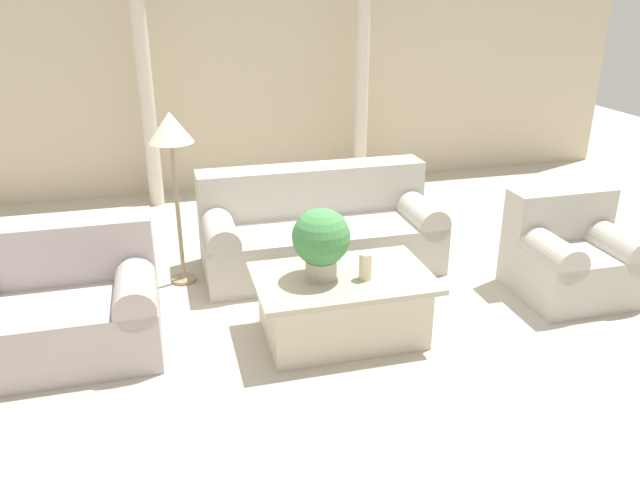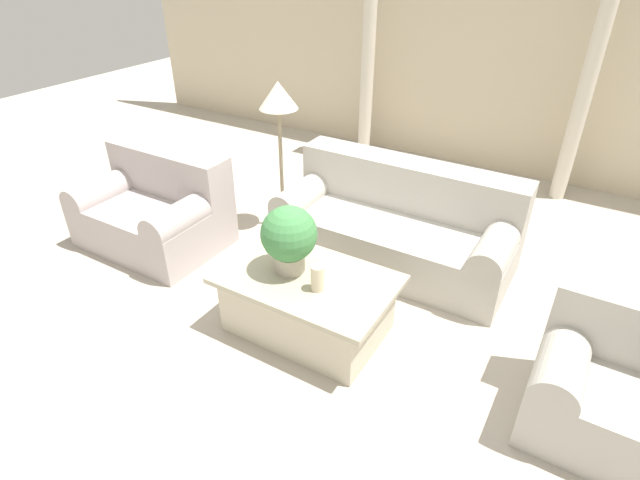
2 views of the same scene
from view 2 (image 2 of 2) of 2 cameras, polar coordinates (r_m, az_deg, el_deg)
ground_plane at (r=4.18m, az=-0.12°, el=-6.31°), size 16.00×16.00×0.00m
wall_back at (r=6.54m, az=16.84°, el=21.85°), size 10.00×0.06×3.20m
sofa_long at (r=4.53m, az=8.75°, el=1.76°), size 2.08×0.92×0.86m
loveseat at (r=4.99m, az=-18.25°, el=3.50°), size 1.31×0.92×0.86m
coffee_table at (r=3.71m, az=-1.42°, el=-7.19°), size 1.25×0.80×0.48m
potted_plant at (r=3.49m, az=-3.56°, el=0.40°), size 0.40×0.40×0.51m
pillar_candle at (r=3.40m, az=-0.30°, el=-4.36°), size 0.09×0.09×0.19m
floor_lamp at (r=4.68m, az=-4.76°, el=15.19°), size 0.36×0.36×1.46m
column_left at (r=6.59m, az=5.46°, el=19.26°), size 0.23×0.23×2.30m
column_right at (r=5.97m, az=27.97°, el=14.58°), size 0.23×0.23×2.30m
armchair at (r=3.46m, az=30.76°, el=-13.94°), size 0.88×0.80×0.83m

